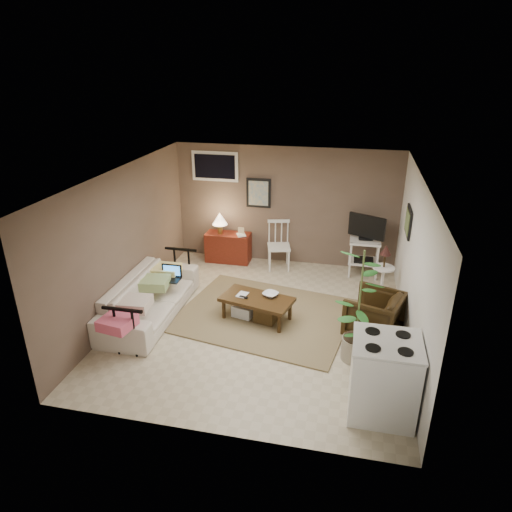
% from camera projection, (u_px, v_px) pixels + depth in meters
% --- Properties ---
extents(floor, '(5.00, 5.00, 0.00)m').
position_uv_depth(floor, '(260.00, 321.00, 7.43)').
color(floor, '#C1B293').
rests_on(floor, ground).
extents(art_back, '(0.50, 0.03, 0.60)m').
position_uv_depth(art_back, '(259.00, 193.00, 9.19)').
color(art_back, black).
extents(art_right, '(0.03, 0.60, 0.45)m').
position_uv_depth(art_right, '(408.00, 222.00, 7.34)').
color(art_right, black).
extents(window, '(0.96, 0.03, 0.60)m').
position_uv_depth(window, '(215.00, 166.00, 9.17)').
color(window, silver).
extents(rug, '(3.07, 2.62, 0.03)m').
position_uv_depth(rug, '(264.00, 315.00, 7.59)').
color(rug, olive).
rests_on(rug, floor).
extents(coffee_table, '(1.24, 0.84, 0.43)m').
position_uv_depth(coffee_table, '(256.00, 307.00, 7.38)').
color(coffee_table, '#3B2310').
rests_on(coffee_table, floor).
extents(sofa, '(0.67, 2.29, 0.89)m').
position_uv_depth(sofa, '(149.00, 291.00, 7.43)').
color(sofa, beige).
rests_on(sofa, floor).
extents(sofa_pillows, '(0.44, 2.18, 0.15)m').
position_uv_depth(sofa_pillows, '(145.00, 293.00, 7.14)').
color(sofa_pillows, beige).
rests_on(sofa_pillows, sofa).
extents(sofa_end_rails, '(0.62, 2.29, 0.77)m').
position_uv_depth(sofa_end_rails, '(157.00, 295.00, 7.43)').
color(sofa_end_rails, black).
rests_on(sofa_end_rails, floor).
extents(laptop, '(0.35, 0.26, 0.24)m').
position_uv_depth(laptop, '(171.00, 275.00, 7.69)').
color(laptop, black).
rests_on(laptop, sofa).
extents(red_console, '(0.92, 0.41, 1.06)m').
position_uv_depth(red_console, '(227.00, 245.00, 9.53)').
color(red_console, maroon).
rests_on(red_console, floor).
extents(spindle_chair, '(0.53, 0.53, 0.97)m').
position_uv_depth(spindle_chair, '(279.00, 247.00, 9.18)').
color(spindle_chair, silver).
rests_on(spindle_chair, floor).
extents(tv_stand, '(0.69, 0.47, 1.23)m').
position_uv_depth(tv_stand, '(365.00, 244.00, 8.78)').
color(tv_stand, silver).
rests_on(tv_stand, floor).
extents(side_table, '(0.38, 0.38, 1.02)m').
position_uv_depth(side_table, '(384.00, 266.00, 7.90)').
color(side_table, silver).
rests_on(side_table, floor).
extents(armchair, '(0.92, 0.95, 0.78)m').
position_uv_depth(armchair, '(374.00, 313.00, 6.91)').
color(armchair, black).
rests_on(armchair, floor).
extents(potted_plant, '(0.42, 0.42, 1.70)m').
position_uv_depth(potted_plant, '(359.00, 303.00, 6.14)').
color(potted_plant, tan).
rests_on(potted_plant, floor).
extents(stove, '(0.77, 0.72, 1.01)m').
position_uv_depth(stove, '(384.00, 377.00, 5.32)').
color(stove, white).
rests_on(stove, floor).
extents(bowl, '(0.24, 0.15, 0.24)m').
position_uv_depth(bowl, '(271.00, 289.00, 7.32)').
color(bowl, '#3B2310').
rests_on(bowl, coffee_table).
extents(book_table, '(0.16, 0.05, 0.21)m').
position_uv_depth(book_table, '(238.00, 288.00, 7.38)').
color(book_table, '#3B2310').
rests_on(book_table, coffee_table).
extents(book_console, '(0.17, 0.09, 0.23)m').
position_uv_depth(book_console, '(237.00, 231.00, 9.26)').
color(book_console, '#3B2310').
rests_on(book_console, red_console).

